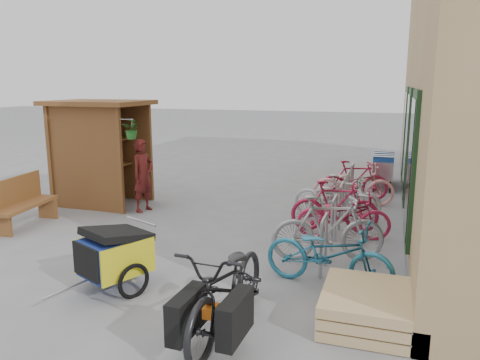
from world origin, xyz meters
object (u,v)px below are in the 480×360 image
(bike_2, at_px, (344,216))
(bike_6, at_px, (354,185))
(child_trailer, at_px, (114,253))
(shopping_carts, at_px, (384,166))
(bike_4, at_px, (335,197))
(cargo_bike, at_px, (228,288))
(pallet_stack, at_px, (366,307))
(person_kiosk, at_px, (143,175))
(bike_5, at_px, (345,196))
(bike_1, at_px, (328,229))
(kiosk, at_px, (97,138))
(bench, at_px, (21,202))
(bike_0, at_px, (328,254))
(bike_3, at_px, (335,207))
(bike_7, at_px, (354,181))

(bike_2, height_order, bike_6, bike_6)
(child_trailer, bearing_deg, shopping_carts, 91.70)
(child_trailer, xyz_separation_m, bike_4, (2.47, 4.34, -0.04))
(cargo_bike, bearing_deg, pallet_stack, 28.01)
(person_kiosk, relative_size, bike_5, 1.06)
(bike_1, bearing_deg, bike_2, -23.23)
(kiosk, xyz_separation_m, bench, (-0.40, -2.02, -1.05))
(bike_6, bearing_deg, child_trailer, 145.03)
(cargo_bike, xyz_separation_m, bike_0, (0.90, 1.61, -0.07))
(bike_1, height_order, bike_2, bike_1)
(bike_1, bearing_deg, bike_5, -17.13)
(person_kiosk, height_order, bike_4, person_kiosk)
(cargo_bike, bearing_deg, bike_0, 63.10)
(bike_4, bearing_deg, kiosk, 102.54)
(kiosk, height_order, bike_1, kiosk)
(bench, height_order, bike_4, bench)
(shopping_carts, distance_m, bike_3, 4.56)
(bench, xyz_separation_m, bike_5, (5.98, 2.62, -0.05))
(bike_1, height_order, bike_3, bike_1)
(bike_1, bearing_deg, bench, 73.14)
(bike_4, distance_m, bike_7, 1.71)
(bike_2, relative_size, bike_6, 0.91)
(bike_1, bearing_deg, person_kiosk, 50.80)
(person_kiosk, xyz_separation_m, bike_0, (4.41, -2.70, -0.32))
(child_trailer, bearing_deg, cargo_bike, 5.48)
(pallet_stack, relative_size, child_trailer, 0.78)
(bench, bearing_deg, cargo_bike, -33.03)
(person_kiosk, bearing_deg, bike_6, -52.55)
(kiosk, distance_m, person_kiosk, 1.53)
(bike_2, bearing_deg, bike_6, -8.76)
(child_trailer, bearing_deg, bike_4, 84.85)
(cargo_bike, height_order, bike_1, cargo_bike)
(kiosk, relative_size, bike_3, 1.51)
(cargo_bike, distance_m, bike_7, 6.74)
(pallet_stack, xyz_separation_m, bench, (-6.68, 1.85, 0.29))
(bike_0, height_order, bike_1, bike_1)
(person_kiosk, relative_size, bike_4, 0.92)
(person_kiosk, xyz_separation_m, bike_3, (4.19, -0.19, -0.31))
(pallet_stack, xyz_separation_m, bike_5, (-0.70, 4.47, 0.24))
(kiosk, distance_m, cargo_bike, 6.71)
(pallet_stack, xyz_separation_m, person_kiosk, (-4.97, 3.61, 0.59))
(bike_6, bearing_deg, bike_5, 166.43)
(bike_7, bearing_deg, pallet_stack, 169.60)
(shopping_carts, relative_size, bike_0, 1.00)
(bike_2, bearing_deg, bike_4, 3.93)
(bike_5, height_order, bike_6, bike_6)
(shopping_carts, distance_m, bike_4, 3.73)
(pallet_stack, height_order, bike_6, bike_6)
(child_trailer, xyz_separation_m, bike_6, (2.74, 5.64, -0.02))
(child_trailer, distance_m, bike_6, 6.27)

